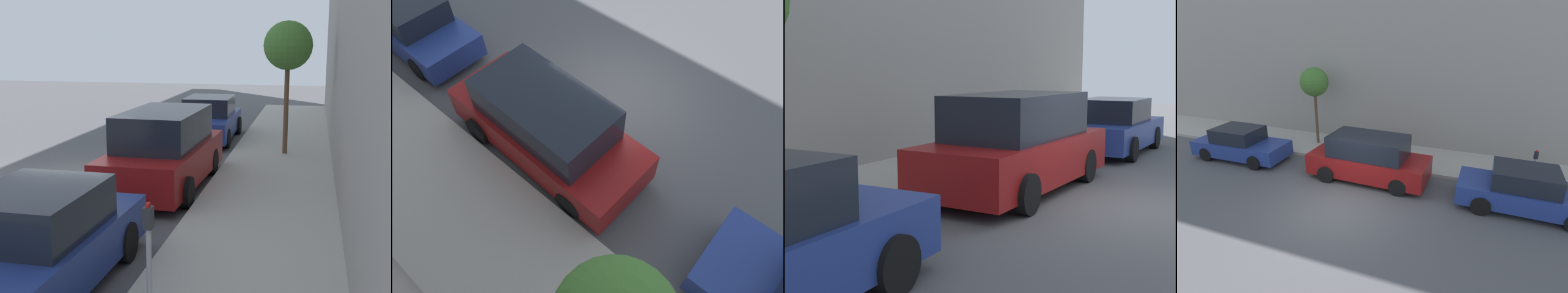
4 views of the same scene
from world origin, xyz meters
The scene contains 8 objects.
ground_plane centered at (0.00, 0.00, 0.00)m, with size 60.00×60.00×0.00m, color #515154.
sidewalk centered at (4.99, 0.00, 0.07)m, with size 2.99×32.00×0.15m.
building_facade centered at (7.49, 0.00, 5.49)m, with size 2.00×32.00×10.98m.
parked_sedan_nearest centered at (2.16, -6.04, 0.72)m, with size 1.92×4.53×1.54m.
parked_minivan_second centered at (2.43, -0.18, 0.92)m, with size 2.04×4.95×1.90m.
parked_sedan_third centered at (2.29, 6.32, 0.72)m, with size 1.92×4.54×1.54m.
parking_meter_near centered at (3.95, -6.45, 1.03)m, with size 0.11×0.15×1.44m.
street_tree centered at (5.11, 3.78, 3.35)m, with size 1.44×1.44×3.95m.
Camera 4 is at (-8.23, -4.37, 5.95)m, focal length 28.00 mm.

